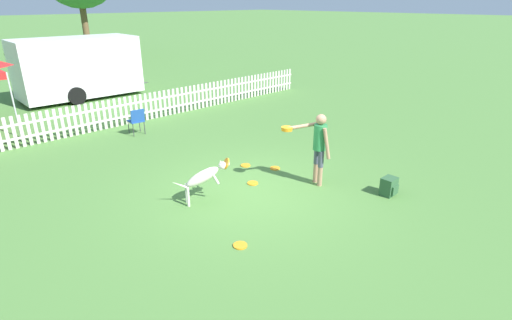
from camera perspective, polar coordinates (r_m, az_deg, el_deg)
name	(u,v)px	position (r m, az deg, el deg)	size (l,w,h in m)	color
ground_plane	(252,191)	(8.60, -0.58, -4.44)	(240.00, 240.00, 0.00)	#4C7A38
handler_person	(318,141)	(8.65, 8.81, 2.64)	(0.82, 0.93, 1.60)	tan
leaping_dog	(204,176)	(7.99, -7.37, -2.34)	(1.13, 0.62, 0.89)	beige
frisbee_near_handler	(240,245)	(6.81, -2.28, -12.09)	(0.24, 0.24, 0.02)	orange
frisbee_near_dog	(246,165)	(9.87, -1.50, -0.77)	(0.24, 0.24, 0.02)	orange
frisbee_midfield	(275,168)	(9.71, 2.72, -1.17)	(0.24, 0.24, 0.02)	orange
frisbee_far_scatter	(253,183)	(8.92, -0.48, -3.32)	(0.24, 0.24, 0.02)	orange
backpack_on_grass	(389,186)	(8.81, 18.48, -3.61)	(0.32, 0.29, 0.39)	#2D5633
picket_fence	(113,113)	(13.57, -19.79, 6.29)	(17.16, 0.04, 0.91)	beige
folding_chair_blue_left	(137,119)	(12.57, -16.68, 5.59)	(0.46, 0.48, 0.80)	#333338
equipment_trailer	(78,67)	(18.22, -24.10, 12.07)	(5.43, 2.33, 2.42)	white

